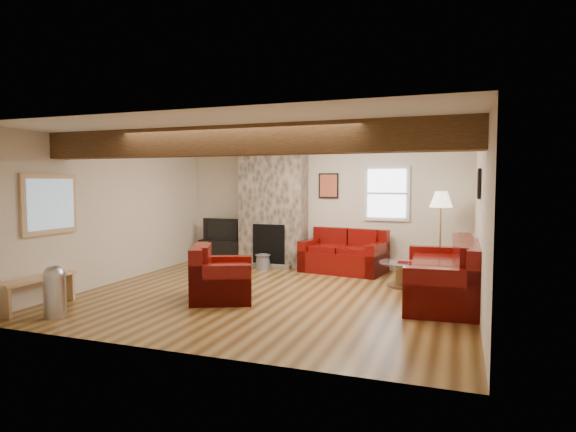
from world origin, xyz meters
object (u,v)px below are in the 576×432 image
object	(u,v)px
loveseat	(343,251)
television	(222,229)
tv_cabinet	(222,251)
floor_lamp	(441,204)
sofa_three	(441,270)
coffee_table	(405,274)
armchair_red	(222,272)

from	to	relation	value
loveseat	television	xyz separation A→B (m)	(-2.82, 0.30, 0.31)
loveseat	tv_cabinet	size ratio (longest dim) A/B	1.60
loveseat	floor_lamp	world-z (taller)	floor_lamp
sofa_three	loveseat	xyz separation A→B (m)	(-1.89, 1.72, -0.04)
sofa_three	floor_lamp	distance (m)	1.91
coffee_table	television	distance (m)	4.33
sofa_three	coffee_table	world-z (taller)	sofa_three
tv_cabinet	floor_lamp	world-z (taller)	floor_lamp
tv_cabinet	floor_lamp	xyz separation A→B (m)	(4.64, -0.35, 1.12)
floor_lamp	television	bearing A→B (deg)	175.73
television	floor_lamp	world-z (taller)	floor_lamp
coffee_table	floor_lamp	world-z (taller)	floor_lamp
armchair_red	television	size ratio (longest dim) A/B	1.21
tv_cabinet	television	xyz separation A→B (m)	(0.00, 0.00, 0.49)
loveseat	sofa_three	bearing A→B (deg)	-32.45
armchair_red	coffee_table	bearing A→B (deg)	-78.06
tv_cabinet	loveseat	bearing A→B (deg)	-6.07
coffee_table	television	size ratio (longest dim) A/B	1.04
sofa_three	armchair_red	size ratio (longest dim) A/B	2.35
sofa_three	floor_lamp	bearing A→B (deg)	179.13
television	sofa_three	bearing A→B (deg)	-23.17
loveseat	floor_lamp	distance (m)	2.05
sofa_three	floor_lamp	xyz separation A→B (m)	(-0.08, 1.67, 0.91)
floor_lamp	coffee_table	bearing A→B (deg)	-120.14
sofa_three	television	bearing A→B (deg)	-116.63
loveseat	floor_lamp	size ratio (longest dim) A/B	0.99
coffee_table	television	world-z (taller)	television
loveseat	tv_cabinet	world-z (taller)	loveseat
coffee_table	floor_lamp	size ratio (longest dim) A/B	0.54
tv_cabinet	armchair_red	bearing A→B (deg)	-62.46
loveseat	armchair_red	size ratio (longest dim) A/B	1.57
loveseat	coffee_table	bearing A→B (deg)	-26.59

